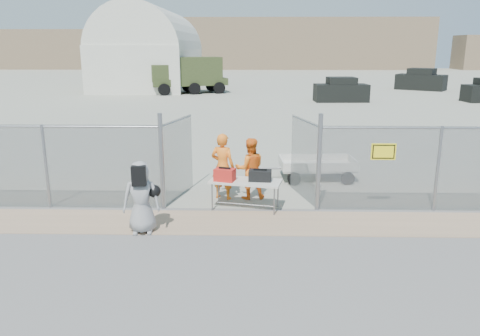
{
  "coord_description": "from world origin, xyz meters",
  "views": [
    {
      "loc": [
        0.27,
        -9.53,
        4.11
      ],
      "look_at": [
        0.0,
        2.0,
        1.1
      ],
      "focal_mm": 35.0,
      "sensor_mm": 36.0,
      "label": 1
    }
  ],
  "objects_px": {
    "security_worker_right": "(250,169)",
    "visitor": "(141,197)",
    "folding_table": "(245,195)",
    "utility_trailer": "(317,168)",
    "security_worker_left": "(223,167)"
  },
  "relations": [
    {
      "from": "folding_table",
      "to": "visitor",
      "type": "distance_m",
      "value": 2.87
    },
    {
      "from": "visitor",
      "to": "folding_table",
      "type": "bearing_deg",
      "value": 28.84
    },
    {
      "from": "security_worker_right",
      "to": "visitor",
      "type": "bearing_deg",
      "value": 36.84
    },
    {
      "from": "utility_trailer",
      "to": "folding_table",
      "type": "bearing_deg",
      "value": -131.12
    },
    {
      "from": "folding_table",
      "to": "security_worker_right",
      "type": "relative_size",
      "value": 1.06
    },
    {
      "from": "folding_table",
      "to": "utility_trailer",
      "type": "xyz_separation_m",
      "value": [
        2.24,
        2.87,
        -0.02
      ]
    },
    {
      "from": "security_worker_right",
      "to": "visitor",
      "type": "height_order",
      "value": "security_worker_right"
    },
    {
      "from": "security_worker_left",
      "to": "security_worker_right",
      "type": "height_order",
      "value": "security_worker_left"
    },
    {
      "from": "folding_table",
      "to": "visitor",
      "type": "relative_size",
      "value": 1.09
    },
    {
      "from": "folding_table",
      "to": "security_worker_right",
      "type": "height_order",
      "value": "security_worker_right"
    },
    {
      "from": "folding_table",
      "to": "security_worker_left",
      "type": "relative_size",
      "value": 0.98
    },
    {
      "from": "folding_table",
      "to": "security_worker_right",
      "type": "xyz_separation_m",
      "value": [
        0.11,
        0.89,
        0.47
      ]
    },
    {
      "from": "folding_table",
      "to": "security_worker_right",
      "type": "distance_m",
      "value": 1.01
    },
    {
      "from": "security_worker_left",
      "to": "visitor",
      "type": "height_order",
      "value": "security_worker_left"
    },
    {
      "from": "folding_table",
      "to": "utility_trailer",
      "type": "relative_size",
      "value": 0.6
    }
  ]
}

